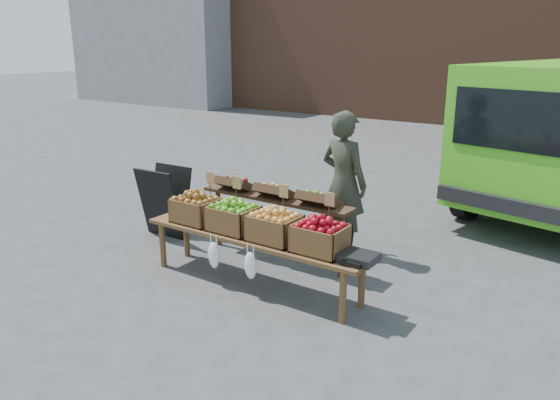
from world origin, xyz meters
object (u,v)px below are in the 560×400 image
Objects in this scene: weighing_scale at (359,257)px; back_table at (275,219)px; vendor at (344,183)px; crate_green_apples at (320,239)px; chalkboard_sign at (165,202)px; display_bench at (254,260)px; crate_golden_apples at (196,210)px; crate_red_apples at (274,228)px; crate_russet_pears at (233,219)px.

back_table is at bearing 153.90° from weighing_scale.
vendor reaches higher than crate_green_apples.
display_bench is (1.95, -0.57, -0.20)m from chalkboard_sign.
vendor is 3.58× the size of crate_golden_apples.
crate_red_apples is 1.47× the size of weighing_scale.
display_bench is 7.94× the size of weighing_scale.
crate_russet_pears is at bearing -94.37° from back_table.
vendor reaches higher than chalkboard_sign.
crate_green_apples is (2.77, -0.57, 0.22)m from chalkboard_sign.
back_table is 6.18× the size of weighing_scale.
back_table is 4.20× the size of crate_russet_pears.
weighing_scale is at bearing -12.19° from chalkboard_sign.
crate_russet_pears reaches higher than display_bench.
vendor reaches higher than back_table.
back_table reaches higher than crate_red_apples.
back_table is at bearing 106.99° from display_bench.
display_bench is 5.40× the size of crate_golden_apples.
chalkboard_sign is at bearing 30.82° from vendor.
crate_russet_pears and crate_green_apples have the same top height.
crate_red_apples is (1.10, 0.00, 0.00)m from crate_golden_apples.
chalkboard_sign is 1.95× the size of crate_green_apples.
vendor is 1.74m from weighing_scale.
crate_russet_pears is at bearing 180.00° from crate_red_apples.
chalkboard_sign is at bearing 169.89° from weighing_scale.
chalkboard_sign reaches higher than weighing_scale.
back_table is 4.20× the size of crate_green_apples.
back_table is at bearing 85.63° from crate_russet_pears.
crate_russet_pears is at bearing -180.00° from weighing_scale.
crate_russet_pears is 1.10m from crate_green_apples.
crate_golden_apples reaches higher than weighing_scale.
crate_russet_pears is 1.53m from weighing_scale.
back_table reaches higher than crate_golden_apples.
chalkboard_sign is at bearing -175.07° from back_table.
crate_golden_apples is at bearing 180.00° from crate_green_apples.
weighing_scale is at bearing 0.00° from crate_russet_pears.
crate_golden_apples is at bearing 180.00° from display_bench.
crate_golden_apples is at bearing -28.98° from chalkboard_sign.
crate_red_apples is (0.27, 0.00, 0.42)m from display_bench.
display_bench is (0.22, -0.72, -0.24)m from back_table.
weighing_scale is (0.43, 0.00, -0.10)m from crate_green_apples.
crate_russet_pears is (-0.28, 0.00, 0.42)m from display_bench.
crate_green_apples is at bearing 0.00° from crate_russet_pears.
chalkboard_sign is 1.28m from crate_golden_apples.
crate_golden_apples is 1.00× the size of crate_green_apples.
crate_golden_apples and crate_russet_pears have the same top height.
crate_russet_pears and crate_red_apples have the same top height.
crate_green_apples is 1.47× the size of weighing_scale.
back_table is 1.28m from crate_green_apples.
vendor is 1.56m from crate_russet_pears.
back_table is at bearing 49.96° from crate_golden_apples.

